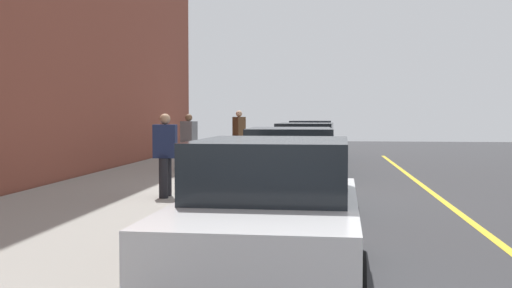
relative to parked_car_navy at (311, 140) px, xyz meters
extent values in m
plane|color=#333335|center=(12.03, -0.19, -0.76)|extent=(56.00, 56.00, 0.00)
cube|color=gray|center=(12.03, -3.49, -0.68)|extent=(28.00, 4.60, 0.15)
cube|color=gold|center=(12.03, 3.01, -0.75)|extent=(28.00, 0.14, 0.01)
cube|color=white|center=(6.09, -0.89, -0.65)|extent=(8.79, 0.56, 0.22)
cylinder|color=black|center=(1.38, 0.82, -0.44)|extent=(0.64, 0.23, 0.64)
cylinder|color=black|center=(1.35, -0.86, -0.44)|extent=(0.64, 0.23, 0.64)
cylinder|color=black|center=(-1.23, 0.86, -0.44)|extent=(0.64, 0.23, 0.64)
cylinder|color=black|center=(-1.25, -0.82, -0.44)|extent=(0.64, 0.23, 0.64)
cube|color=navy|center=(0.06, 0.00, -0.16)|extent=(4.23, 1.87, 0.64)
cube|color=black|center=(-0.15, 0.00, 0.46)|extent=(2.21, 1.63, 0.60)
cylinder|color=black|center=(8.00, 0.79, -0.44)|extent=(0.65, 0.24, 0.64)
cylinder|color=black|center=(7.95, -0.89, -0.44)|extent=(0.65, 0.24, 0.64)
cylinder|color=black|center=(5.15, 0.88, -0.44)|extent=(0.65, 0.24, 0.64)
cylinder|color=black|center=(5.10, -0.80, -0.44)|extent=(0.65, 0.24, 0.64)
cube|color=black|center=(6.55, -0.01, -0.16)|extent=(4.66, 1.94, 0.64)
cube|color=black|center=(6.32, 0.00, 0.46)|extent=(2.44, 1.67, 0.60)
cylinder|color=black|center=(14.30, 0.80, -0.44)|extent=(0.65, 0.24, 0.64)
cylinder|color=black|center=(14.34, -0.87, -0.44)|extent=(0.65, 0.24, 0.64)
cylinder|color=black|center=(11.66, 0.73, -0.44)|extent=(0.65, 0.24, 0.64)
cylinder|color=black|center=(11.70, -0.95, -0.44)|extent=(0.65, 0.24, 0.64)
cube|color=#383A3D|center=(13.00, -0.07, -0.16)|extent=(4.31, 1.92, 0.64)
cube|color=black|center=(12.79, -0.08, 0.46)|extent=(2.26, 1.66, 0.60)
cylinder|color=black|center=(19.66, -0.83, -0.44)|extent=(0.65, 0.24, 0.64)
cylinder|color=black|center=(17.16, 0.92, -0.44)|extent=(0.65, 0.24, 0.64)
cylinder|color=black|center=(17.11, -0.76, -0.44)|extent=(0.65, 0.24, 0.64)
cube|color=white|center=(18.41, 0.05, -0.16)|extent=(4.16, 1.91, 0.64)
cube|color=black|center=(18.20, 0.05, 0.46)|extent=(2.18, 1.66, 0.60)
cylinder|color=black|center=(6.73, -3.33, -0.22)|extent=(0.18, 0.18, 0.77)
cylinder|color=black|center=(7.05, -3.49, -0.22)|extent=(0.18, 0.18, 0.77)
cube|color=slate|center=(6.89, -3.41, 0.49)|extent=(0.44, 0.52, 0.65)
sphere|color=brown|center=(6.89, -3.41, 0.92)|extent=(0.21, 0.21, 0.21)
cylinder|color=black|center=(2.71, -2.33, -0.19)|extent=(0.19, 0.19, 0.83)
cylinder|color=black|center=(2.94, -2.64, -0.19)|extent=(0.19, 0.19, 0.83)
cube|color=brown|center=(2.83, -2.49, 0.57)|extent=(0.56, 0.52, 0.70)
sphere|color=#D8AD8C|center=(2.83, -2.49, 1.03)|extent=(0.23, 0.23, 0.23)
cylinder|color=black|center=(12.80, -2.53, -0.22)|extent=(0.18, 0.18, 0.77)
cylinder|color=black|center=(13.16, -2.51, -0.22)|extent=(0.18, 0.18, 0.77)
cube|color=#1E284C|center=(12.98, -2.52, 0.49)|extent=(0.31, 0.46, 0.66)
sphere|color=tan|center=(12.98, -2.52, 0.93)|extent=(0.21, 0.21, 0.21)
cube|color=#471E19|center=(6.45, -3.29, -0.34)|extent=(0.34, 0.22, 0.53)
cylinder|color=#4C4C4C|center=(6.45, -3.29, 0.11)|extent=(0.03, 0.03, 0.36)
camera|label=1|loc=(24.92, 0.63, 1.03)|focal=43.80mm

